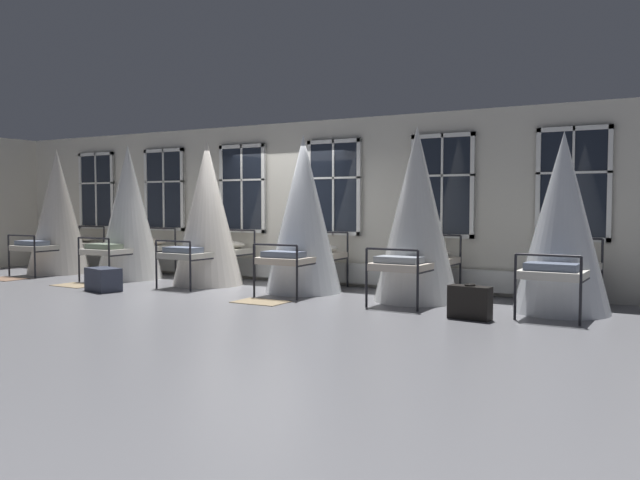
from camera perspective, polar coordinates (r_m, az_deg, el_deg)
The scene contains 14 objects.
ground at distance 11.62m, azimuth -6.19°, elevation -4.31°, with size 27.77×27.77×0.00m, color slate.
back_wall_with_windows at distance 12.62m, azimuth -2.73°, elevation 3.29°, with size 14.88×0.10×3.07m, color beige.
window_bank at distance 12.53m, azimuth -3.01°, elevation 0.87°, with size 11.51×0.10×2.63m.
cot_first at distance 15.28m, azimuth -22.04°, elevation 2.21°, with size 1.32×1.91×2.70m.
cot_second at distance 13.67m, azimuth -16.45°, elevation 2.22°, with size 1.32×1.91×2.69m.
cot_third at distance 12.32m, azimuth -9.86°, elevation 2.20°, with size 1.32×1.91×2.69m.
cot_fourth at distance 11.13m, azimuth -1.47°, elevation 2.14°, with size 1.32×1.92×2.69m.
cot_fifth at distance 10.19m, azimuth 8.49°, elevation 2.08°, with size 1.32×1.91×2.71m.
cot_sixth at distance 9.62m, azimuth 20.53°, elevation 1.29°, with size 1.32×1.91×2.52m.
rug_first at distance 14.54m, azimuth -25.95°, elevation -3.09°, with size 0.80×0.56×0.01m, color brown.
rug_second at distance 12.89m, azimuth -20.67°, elevation -3.74°, with size 0.80×0.56×0.01m, color #8E7A5B.
rug_fourth at distance 10.08m, azimuth -5.23°, elevation -5.43°, with size 0.80×0.56×0.01m, color #8E7A5B.
suitcase_dark at distance 8.77m, azimuth 13.02°, elevation -5.37°, with size 0.58×0.28×0.47m.
travel_trunk at distance 11.90m, azimuth -18.50°, elevation -3.31°, with size 0.64×0.40×0.40m, color #2D3342.
Camera 1 is at (6.71, -9.36, 1.52)m, focal length 36.43 mm.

